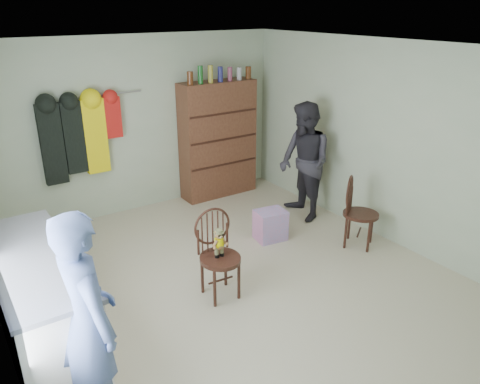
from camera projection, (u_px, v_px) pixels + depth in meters
ground_plane at (231, 281)px, 5.20m from camera, size 5.00×5.00×0.00m
room_walls at (203, 133)px, 5.02m from camera, size 5.00×5.00×5.00m
counter at (41, 304)px, 4.01m from camera, size 0.64×1.86×0.94m
chair_front at (218, 250)px, 4.80m from camera, size 0.45×0.45×0.95m
chair_far at (357, 209)px, 5.82m from camera, size 0.57×0.57×0.92m
striped_bag at (270, 225)px, 6.07m from camera, size 0.42×0.35×0.40m
person_left at (88, 321)px, 3.23m from camera, size 0.45×0.64×1.67m
person_right at (304, 162)px, 6.47m from camera, size 0.76×0.90×1.66m
dresser at (218, 139)px, 7.27m from camera, size 1.20×0.39×2.06m
coat_rack at (79, 136)px, 6.13m from camera, size 1.42×0.12×1.09m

